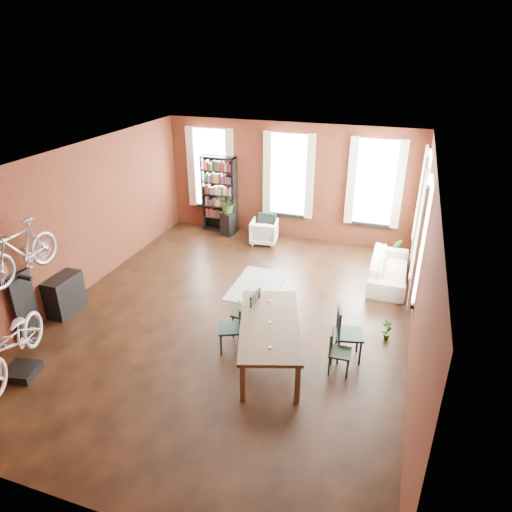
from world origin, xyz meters
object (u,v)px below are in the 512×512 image
at_px(bookshelf, 219,194).
at_px(plant_stand, 228,224).
at_px(dining_chair_d, 349,334).
at_px(dining_chair_c, 340,352).
at_px(bike_trainer, 22,371).
at_px(white_armchair, 264,231).
at_px(console_table, 65,294).
at_px(bicycle_floor, 7,319).
at_px(dining_chair_b, 246,313).
at_px(dining_table, 269,342).
at_px(dining_chair_a, 230,328).
at_px(cream_sofa, 390,265).

bearing_deg(bookshelf, plant_stand, -38.08).
xyz_separation_m(dining_chair_d, plant_stand, (-4.12, 4.61, -0.17)).
bearing_deg(dining_chair_c, bike_trainer, 107.37).
height_order(white_armchair, console_table, console_table).
height_order(console_table, plant_stand, console_table).
distance_m(console_table, bicycle_floor, 2.16).
height_order(dining_chair_b, dining_chair_c, dining_chair_b).
bearing_deg(bookshelf, dining_table, -59.45).
distance_m(dining_chair_c, bicycle_floor, 5.40).
bearing_deg(dining_chair_a, dining_table, 62.56).
relative_size(dining_table, white_armchair, 3.05).
bearing_deg(white_armchair, bicycle_floor, 64.51).
height_order(dining_chair_b, dining_chair_d, dining_chair_d).
bearing_deg(dining_chair_d, bike_trainer, 99.65).
bearing_deg(dining_chair_c, white_armchair, 28.51).
bearing_deg(dining_table, white_armchair, 91.07).
bearing_deg(cream_sofa, white_armchair, 70.75).
bearing_deg(bike_trainer, dining_table, 24.46).
relative_size(dining_chair_b, bike_trainer, 1.91).
height_order(dining_table, bookshelf, bookshelf).
relative_size(dining_table, console_table, 2.76).
xyz_separation_m(dining_chair_b, console_table, (-3.81, -0.40, -0.08)).
bearing_deg(bicycle_floor, cream_sofa, 25.48).
distance_m(dining_chair_a, white_armchair, 4.90).
distance_m(dining_chair_b, bicycle_floor, 3.99).
relative_size(dining_chair_d, plant_stand, 1.52).
relative_size(cream_sofa, bike_trainer, 4.11).
distance_m(dining_chair_b, plant_stand, 5.02).
bearing_deg(plant_stand, dining_chair_c, -51.30).
bearing_deg(bike_trainer, bookshelf, 84.76).
relative_size(dining_chair_b, dining_chair_c, 1.22).
distance_m(white_armchair, bicycle_floor, 7.01).
height_order(dining_table, plant_stand, dining_table).
relative_size(bookshelf, white_armchair, 3.04).
bearing_deg(plant_stand, bike_trainer, -98.38).
height_order(bookshelf, plant_stand, bookshelf).
distance_m(bookshelf, console_table, 5.40).
xyz_separation_m(bike_trainer, plant_stand, (1.01, 6.84, 0.26)).
bearing_deg(dining_chair_c, dining_chair_d, -13.26).
bearing_deg(bicycle_floor, bike_trainer, 110.11).
distance_m(dining_table, dining_chair_d, 1.39).
distance_m(dining_table, cream_sofa, 4.08).
distance_m(dining_table, dining_chair_c, 1.22).
xyz_separation_m(bookshelf, plant_stand, (0.35, -0.28, -0.77)).
bearing_deg(bike_trainer, plant_stand, 81.62).
bearing_deg(bike_trainer, cream_sofa, 44.02).
bearing_deg(plant_stand, cream_sofa, -17.20).
bearing_deg(white_armchair, cream_sofa, 153.34).
bearing_deg(white_armchair, dining_chair_c, 113.39).
xyz_separation_m(dining_chair_c, white_armchair, (-2.87, 4.81, -0.04)).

